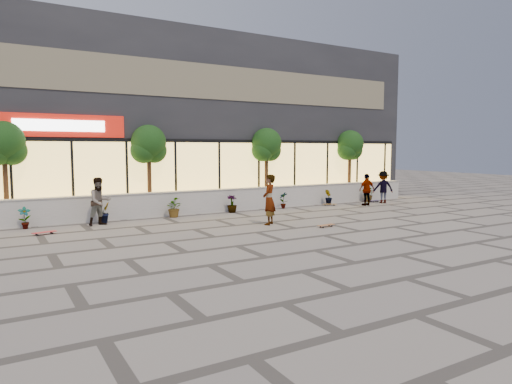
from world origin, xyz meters
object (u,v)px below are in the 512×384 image
tree_midwest (149,146)px  skateboard_right_far (375,201)px  skateboard_center (326,225)px  skater_left (100,201)px  skater_right_near (367,190)px  tree_west (4,146)px  skater_right_far (383,187)px  skater_center (269,200)px  skateboard_right_near (330,204)px  tree_mideast (266,147)px  tree_east (350,147)px  skateboard_left (44,232)px

tree_midwest → skateboard_right_far: size_ratio=5.30×
tree_midwest → skateboard_center: tree_midwest is taller
skater_left → skater_right_near: 13.00m
skater_left → skateboard_right_far: skater_left is taller
tree_west → skateboard_right_far: tree_west is taller
tree_midwest → skater_right_far: 12.36m
tree_west → skateboard_right_far: (17.50, -1.50, -2.91)m
skater_left → skater_right_near: bearing=-19.0°
skater_center → skateboard_right_near: size_ratio=2.71×
tree_west → tree_mideast: bearing=0.0°
tree_midwest → skater_right_near: tree_midwest is taller
tree_mideast → skateboard_right_far: tree_mideast is taller
skater_left → skateboard_right_near: skater_left is taller
tree_mideast → tree_east: (5.50, 0.00, 0.00)m
skateboard_right_near → skater_left: bearing=-146.1°
tree_midwest → skateboard_left: size_ratio=4.90×
skater_left → skateboard_right_near: (11.34, 0.32, -0.84)m
tree_west → skater_center: bearing=-29.7°
skateboard_left → tree_midwest: bearing=18.7°
skater_right_far → skateboard_left: 16.55m
tree_midwest → skateboard_center: 8.44m
tree_east → skater_right_near: tree_east is taller
skater_right_near → skater_right_far: bearing=-164.3°
tree_west → tree_mideast: (11.50, 0.00, 0.00)m
skateboard_center → tree_east: bearing=35.7°
skateboard_right_near → skateboard_right_far: bearing=32.3°
tree_east → skater_right_far: 3.02m
skater_center → tree_east: bearing=168.4°
skater_center → skater_right_far: skater_center is taller
skateboard_left → skateboard_right_near: skateboard_left is taller
skateboard_center → skateboard_left: bearing=150.9°
tree_mideast → skateboard_left: 11.26m
skater_right_near → skateboard_right_far: (1.50, 0.93, -0.74)m
skater_right_near → skateboard_left: 15.04m
tree_midwest → skateboard_right_near: size_ratio=5.55×
tree_west → skater_right_far: size_ratio=2.29×
tree_midwest → skater_center: bearing=-57.7°
skater_left → skater_right_far: (14.49, -0.27, -0.05)m
tree_mideast → skateboard_left: tree_mideast is taller
skater_right_near → skateboard_left: skater_right_near is taller
skater_center → skateboard_center: size_ratio=2.49×
skater_left → skateboard_right_near: 11.38m
skateboard_center → skater_right_far: bearing=23.1°
skateboard_center → tree_west: bearing=140.1°
tree_east → skater_left: tree_east is taller
tree_midwest → skateboard_right_near: tree_midwest is taller
skater_right_near → skateboard_right_near: bearing=-27.0°
tree_mideast → skateboard_left: bearing=-165.1°
tree_mideast → skater_right_near: 5.56m
tree_west → skater_right_near: tree_west is taller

